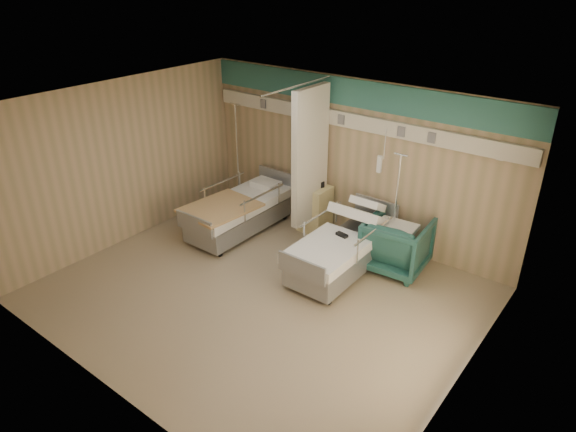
{
  "coord_description": "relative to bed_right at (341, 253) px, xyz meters",
  "views": [
    {
      "loc": [
        4.22,
        -4.76,
        4.48
      ],
      "look_at": [
        0.07,
        0.6,
        1.09
      ],
      "focal_mm": 32.0,
      "sensor_mm": 36.0,
      "label": 1
    }
  ],
  "objects": [
    {
      "name": "room_walls",
      "position": [
        -0.63,
        -1.05,
        1.55
      ],
      "size": [
        6.04,
        5.04,
        2.82
      ],
      "color": "tan",
      "rests_on": "ground"
    },
    {
      "name": "toiletry_bag",
      "position": [
        -1.13,
        0.96,
        0.59
      ],
      "size": [
        0.23,
        0.19,
        0.11
      ],
      "primitive_type": "cube",
      "rotation": [
        0.0,
        0.0,
        -0.37
      ],
      "color": "black",
      "rests_on": "bedside_cabinet"
    },
    {
      "name": "iv_stand_left",
      "position": [
        -2.96,
        0.83,
        0.11
      ],
      "size": [
        0.37,
        0.37,
        2.09
      ],
      "rotation": [
        0.0,
        0.0,
        0.43
      ],
      "color": "silver",
      "rests_on": "ground"
    },
    {
      "name": "bed_left",
      "position": [
        -2.2,
        0.0,
        0.0
      ],
      "size": [
        1.0,
        2.16,
        0.63
      ],
      "primitive_type": null,
      "color": "white",
      "rests_on": "ground"
    },
    {
      "name": "tan_blanket",
      "position": [
        -2.2,
        -0.46,
        0.34
      ],
      "size": [
        1.08,
        1.31,
        0.04
      ],
      "primitive_type": "cube",
      "rotation": [
        0.0,
        0.0,
        -0.08
      ],
      "color": "#D9B26F",
      "rests_on": "bed_left"
    },
    {
      "name": "bedside_cabinet",
      "position": [
        -1.15,
        0.9,
        0.11
      ],
      "size": [
        0.5,
        0.48,
        0.85
      ],
      "primitive_type": "cube",
      "color": "beige",
      "rests_on": "ground"
    },
    {
      "name": "bed_right",
      "position": [
        0.0,
        0.0,
        0.0
      ],
      "size": [
        1.0,
        2.16,
        0.63
      ],
      "primitive_type": null,
      "color": "white",
      "rests_on": "ground"
    },
    {
      "name": "visitor_armchair",
      "position": [
        0.65,
        0.6,
        0.12
      ],
      "size": [
        1.01,
        1.04,
        0.88
      ],
      "primitive_type": "imported",
      "rotation": [
        0.0,
        0.0,
        3.23
      ],
      "color": "#1F4F4A",
      "rests_on": "ground"
    },
    {
      "name": "white_cup",
      "position": [
        -1.35,
        0.95,
        0.6
      ],
      "size": [
        0.1,
        0.1,
        0.13
      ],
      "primitive_type": "cylinder",
      "rotation": [
        0.0,
        0.0,
        -0.07
      ],
      "color": "white",
      "rests_on": "bedside_cabinet"
    },
    {
      "name": "call_remote",
      "position": [
        -0.01,
        -0.0,
        0.34
      ],
      "size": [
        0.2,
        0.11,
        0.04
      ],
      "primitive_type": "cube",
      "rotation": [
        0.0,
        0.0,
        -0.15
      ],
      "color": "black",
      "rests_on": "bed_right"
    },
    {
      "name": "ground",
      "position": [
        -0.6,
        -1.3,
        -0.32
      ],
      "size": [
        6.0,
        5.0,
        0.0
      ],
      "primitive_type": "cube",
      "color": "gray",
      "rests_on": "ground"
    },
    {
      "name": "waffle_blanket",
      "position": [
        0.61,
        0.56,
        0.6
      ],
      "size": [
        0.66,
        0.59,
        0.07
      ],
      "primitive_type": "cube",
      "rotation": [
        0.0,
        0.0,
        3.22
      ],
      "color": "silver",
      "rests_on": "visitor_armchair"
    },
    {
      "name": "iv_stand_right",
      "position": [
        0.5,
        0.74,
        0.07
      ],
      "size": [
        0.34,
        0.34,
        1.88
      ],
      "rotation": [
        0.0,
        0.0,
        -0.07
      ],
      "color": "silver",
      "rests_on": "ground"
    }
  ]
}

